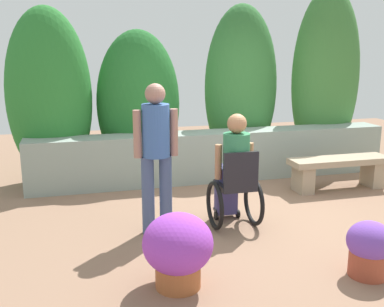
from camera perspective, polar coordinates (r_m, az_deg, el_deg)
The scene contains 8 objects.
ground_plane at distance 5.68m, azimuth 8.08°, elevation -7.93°, with size 13.40×13.40×0.00m, color #8B6851.
stone_retaining_wall at distance 7.10m, azimuth 2.85°, elevation -0.28°, with size 5.69×0.49×0.77m, color gray.
hedge_backdrop at distance 7.48m, azimuth 0.91°, elevation 7.98°, with size 5.90×1.06×3.07m.
stone_bench at distance 6.96m, azimuth 18.14°, elevation -1.81°, with size 1.52×0.40×0.48m.
person_in_wheelchair at distance 5.19m, azimuth 5.36°, elevation -2.64°, with size 0.53×0.66×1.33m.
person_standing_companion at distance 4.91m, azimuth -4.57°, elevation 0.59°, with size 0.49×0.30×1.67m.
flower_pot_purple_near at distance 4.45m, azimuth 21.55°, elevation -11.06°, with size 0.41×0.41×0.52m.
flower_pot_terracotta_by_wall at distance 3.94m, azimuth -1.80°, elevation -11.99°, with size 0.61×0.61×0.67m.
Camera 1 is at (-2.11, -4.87, 2.02)m, focal length 42.10 mm.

